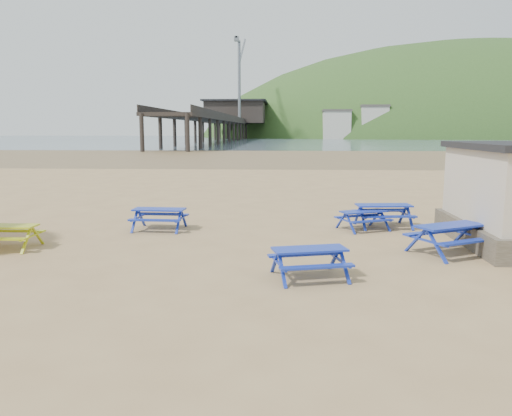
{
  "coord_description": "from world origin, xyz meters",
  "views": [
    {
      "loc": [
        1.31,
        -14.63,
        3.55
      ],
      "look_at": [
        0.37,
        1.5,
        1.0
      ],
      "focal_mm": 35.0,
      "sensor_mm": 36.0,
      "label": 1
    }
  ],
  "objects": [
    {
      "name": "picnic_table_blue_f",
      "position": [
        6.05,
        -0.34,
        0.43
      ],
      "size": [
        2.58,
        2.41,
        0.86
      ],
      "rotation": [
        0.0,
        0.0,
        0.49
      ],
      "color": "#17349E",
      "rests_on": "ground"
    },
    {
      "name": "pier",
      "position": [
        -17.99,
        178.23,
        5.46
      ],
      "size": [
        24.0,
        220.0,
        39.29
      ],
      "color": "black",
      "rests_on": "ground"
    },
    {
      "name": "picnic_table_blue_d",
      "position": [
        1.91,
        -2.94,
        0.37
      ],
      "size": [
        2.07,
        1.82,
        0.74
      ],
      "rotation": [
        0.0,
        0.0,
        0.26
      ],
      "color": "#17349E",
      "rests_on": "ground"
    },
    {
      "name": "sea",
      "position": [
        0.0,
        170.0,
        0.01
      ],
      "size": [
        400.0,
        400.0,
        0.0
      ],
      "primitive_type": "plane",
      "color": "#435460",
      "rests_on": "ground"
    },
    {
      "name": "headland_town",
      "position": [
        90.0,
        229.68,
        -9.91
      ],
      "size": [
        264.0,
        144.0,
        108.0
      ],
      "color": "#2D4C1E",
      "rests_on": "ground"
    },
    {
      "name": "picnic_table_blue_a",
      "position": [
        -3.15,
        2.64,
        0.38
      ],
      "size": [
        1.89,
        1.55,
        0.76
      ],
      "rotation": [
        0.0,
        0.0,
        -0.04
      ],
      "color": "#17349E",
      "rests_on": "ground"
    },
    {
      "name": "picnic_table_blue_c",
      "position": [
        4.11,
        3.07,
        0.34
      ],
      "size": [
        2.03,
        1.87,
        0.69
      ],
      "rotation": [
        0.0,
        0.0,
        0.41
      ],
      "color": "#17349E",
      "rests_on": "ground"
    },
    {
      "name": "picnic_table_blue_b",
      "position": [
        4.94,
        3.67,
        0.42
      ],
      "size": [
        2.12,
        1.78,
        0.83
      ],
      "rotation": [
        0.0,
        0.0,
        0.1
      ],
      "color": "#17349E",
      "rests_on": "ground"
    },
    {
      "name": "ground",
      "position": [
        0.0,
        0.0,
        0.0
      ],
      "size": [
        400.0,
        400.0,
        0.0
      ],
      "primitive_type": "plane",
      "color": "tan",
      "rests_on": "ground"
    },
    {
      "name": "wet_sand",
      "position": [
        0.0,
        55.0,
        0.0
      ],
      "size": [
        400.0,
        400.0,
        0.0
      ],
      "primitive_type": "plane",
      "color": "olive",
      "rests_on": "ground"
    },
    {
      "name": "picnic_table_yellow",
      "position": [
        -6.98,
        -0.46,
        0.36
      ],
      "size": [
        1.73,
        1.4,
        0.72
      ],
      "rotation": [
        0.0,
        0.0,
        0.01
      ],
      "color": "#8FB314",
      "rests_on": "ground"
    }
  ]
}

